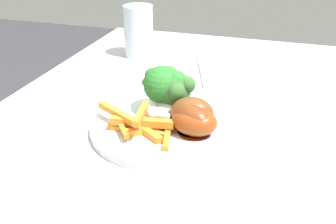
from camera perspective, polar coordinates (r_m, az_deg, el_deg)
dining_table at (r=0.75m, az=1.50°, el=-10.18°), size 1.00×0.66×0.75m
dinner_plate at (r=0.65m, az=-0.00°, el=-2.05°), size 0.24×0.24×0.01m
broccoli_floret_front at (r=0.66m, az=-0.54°, el=3.83°), size 0.06×0.07×0.08m
broccoli_floret_middle at (r=0.66m, az=0.74°, el=3.17°), size 0.07×0.07×0.07m
broccoli_floret_back at (r=0.67m, az=-1.16°, el=4.02°), size 0.06×0.06×0.07m
carrot_fries_pile at (r=0.62m, az=-3.57°, el=-1.67°), size 0.11×0.15×0.04m
chicken_drumstick_near at (r=0.61m, az=3.31°, el=-1.27°), size 0.06×0.12×0.04m
chicken_drumstick_far at (r=0.62m, az=2.96°, el=-0.19°), size 0.05×0.12×0.05m
chicken_drumstick_extra at (r=0.62m, az=2.87°, el=-0.67°), size 0.09×0.12×0.05m
fork at (r=0.89m, az=4.85°, el=5.78°), size 0.18×0.07×0.00m
water_glass at (r=0.97m, az=-4.12°, el=11.16°), size 0.07×0.07×0.12m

